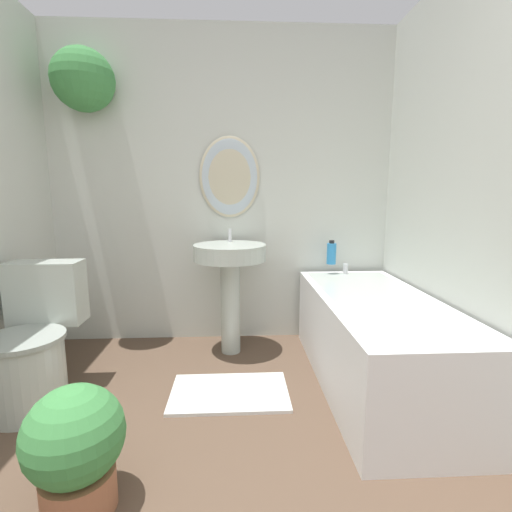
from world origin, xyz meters
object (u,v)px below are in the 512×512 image
Objects in this scene: pedestal_sink at (230,270)px; shampoo_bottle at (331,253)px; potted_plant at (75,446)px; bathtub at (376,339)px; toilet at (33,347)px.

shampoo_bottle is (0.78, 0.16, 0.09)m from pedestal_sink.
pedestal_sink is 4.92× the size of shampoo_bottle.
pedestal_sink is 1.53m from potted_plant.
bathtub is at bearing -80.55° from shampoo_bottle.
shampoo_bottle is 2.08m from potted_plant.
potted_plant is (0.54, -0.76, -0.07)m from toilet.
toilet is 2.06m from shampoo_bottle.
pedestal_sink is at bearing 149.50° from bathtub.
shampoo_bottle is at bearing 99.45° from bathtub.
toilet is at bearing -177.19° from bathtub.
toilet is 0.85× the size of pedestal_sink.
shampoo_bottle is at bearing 11.35° from pedestal_sink.
potted_plant is at bearing -149.19° from bathtub.
shampoo_bottle is (-0.11, 0.68, 0.42)m from bathtub.
pedestal_sink reaches higher than bathtub.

